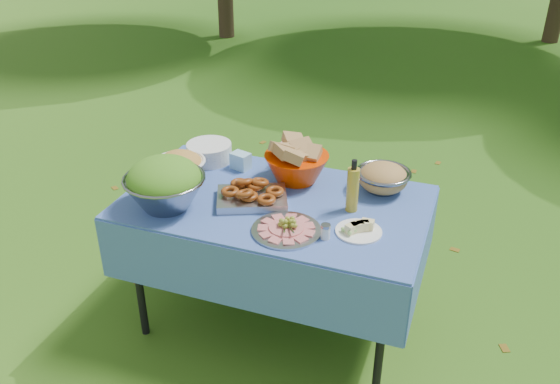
# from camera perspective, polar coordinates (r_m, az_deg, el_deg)

# --- Properties ---
(ground) EXTENTS (80.00, 80.00, 0.00)m
(ground) POSITION_cam_1_polar(r_m,az_deg,el_deg) (3.32, -0.44, -12.32)
(ground) COLOR #0D3B0A
(ground) RESTS_ON ground
(picnic_table) EXTENTS (1.46, 0.86, 0.76)m
(picnic_table) POSITION_cam_1_polar(r_m,az_deg,el_deg) (3.08, -0.46, -7.00)
(picnic_table) COLOR #79A0E8
(picnic_table) RESTS_ON ground
(salad_bowl) EXTENTS (0.45, 0.45, 0.25)m
(salad_bowl) POSITION_cam_1_polar(r_m,az_deg,el_deg) (2.82, -11.06, 0.81)
(salad_bowl) COLOR gray
(salad_bowl) RESTS_ON picnic_table
(pasta_bowl_white) EXTENTS (0.33, 0.33, 0.15)m
(pasta_bowl_white) POSITION_cam_1_polar(r_m,az_deg,el_deg) (3.10, -9.62, 2.57)
(pasta_bowl_white) COLOR white
(pasta_bowl_white) RESTS_ON picnic_table
(plate_stack) EXTENTS (0.31, 0.31, 0.10)m
(plate_stack) POSITION_cam_1_polar(r_m,az_deg,el_deg) (3.27, -6.82, 3.84)
(plate_stack) COLOR white
(plate_stack) RESTS_ON picnic_table
(wipes_box) EXTENTS (0.11, 0.10, 0.09)m
(wipes_box) POSITION_cam_1_polar(r_m,az_deg,el_deg) (3.17, -3.80, 3.00)
(wipes_box) COLOR #9FDBF6
(wipes_box) RESTS_ON picnic_table
(sanitizer_bottle) EXTENTS (0.06, 0.06, 0.16)m
(sanitizer_bottle) POSITION_cam_1_polar(r_m,az_deg,el_deg) (3.19, 0.51, 3.95)
(sanitizer_bottle) COLOR pink
(sanitizer_bottle) RESTS_ON picnic_table
(bread_bowl) EXTENTS (0.38, 0.38, 0.22)m
(bread_bowl) POSITION_cam_1_polar(r_m,az_deg,el_deg) (3.01, 1.60, 3.01)
(bread_bowl) COLOR #D93200
(bread_bowl) RESTS_ON picnic_table
(pasta_bowl_steel) EXTENTS (0.35, 0.35, 0.14)m
(pasta_bowl_steel) POSITION_cam_1_polar(r_m,az_deg,el_deg) (2.98, 9.90, 1.40)
(pasta_bowl_steel) COLOR gray
(pasta_bowl_steel) RESTS_ON picnic_table
(fried_tray) EXTENTS (0.40, 0.35, 0.08)m
(fried_tray) POSITION_cam_1_polar(r_m,az_deg,el_deg) (2.85, -2.73, -0.27)
(fried_tray) COLOR #A9AAAE
(fried_tray) RESTS_ON picnic_table
(charcuterie_platter) EXTENTS (0.40, 0.40, 0.07)m
(charcuterie_platter) POSITION_cam_1_polar(r_m,az_deg,el_deg) (2.62, 0.62, -3.14)
(charcuterie_platter) COLOR #A9ABB0
(charcuterie_platter) RESTS_ON picnic_table
(oil_bottle) EXTENTS (0.08, 0.08, 0.26)m
(oil_bottle) POSITION_cam_1_polar(r_m,az_deg,el_deg) (2.76, 7.03, 0.62)
(oil_bottle) COLOR #A99023
(oil_bottle) RESTS_ON picnic_table
(cheese_plate) EXTENTS (0.27, 0.27, 0.06)m
(cheese_plate) POSITION_cam_1_polar(r_m,az_deg,el_deg) (2.64, 7.61, -3.35)
(cheese_plate) COLOR white
(cheese_plate) RESTS_ON picnic_table
(shaker) EXTENTS (0.05, 0.05, 0.07)m
(shaker) POSITION_cam_1_polar(r_m,az_deg,el_deg) (2.58, 4.40, -3.81)
(shaker) COLOR silver
(shaker) RESTS_ON picnic_table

